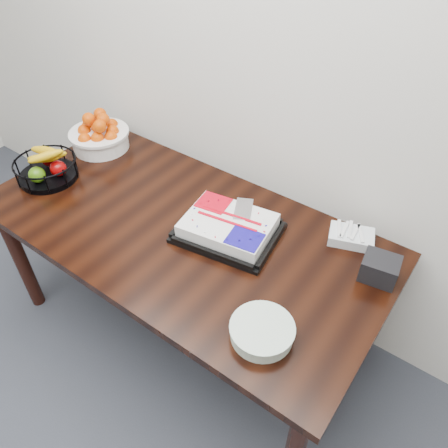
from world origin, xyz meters
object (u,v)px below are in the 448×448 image
Objects in this scene: table at (181,240)px; plate_stack at (262,331)px; fruit_basket at (46,167)px; napkin_box at (380,269)px; cake_tray at (228,227)px; tangerine_bowl at (99,133)px.

table is 0.65m from plate_stack.
fruit_basket is 1.59m from napkin_box.
fruit_basket is at bearing 173.55° from plate_stack.
napkin_box reaches higher than table.
tangerine_bowl is (-0.96, 0.16, 0.05)m from cake_tray.
table is 0.81m from tangerine_bowl.
fruit_basket reaches higher than napkin_box.
table is 0.25m from cake_tray.
fruit_basket is (0.01, -0.35, -0.02)m from tangerine_bowl.
napkin_box reaches higher than cake_tray.
cake_tray is at bearing 22.39° from table.
tangerine_bowl is at bearing 162.58° from table.
cake_tray is 1.54× the size of fruit_basket.
fruit_basket is (-0.95, -0.19, 0.03)m from cake_tray.
fruit_basket reaches higher than cake_tray.
plate_stack is (1.34, -0.15, -0.04)m from fruit_basket.
tangerine_bowl reaches higher than table.
table is 13.56× the size of napkin_box.
fruit_basket reaches higher than table.
table is 0.84m from napkin_box.
cake_tray reaches higher than table.
tangerine_bowl is 1.06× the size of fruit_basket.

